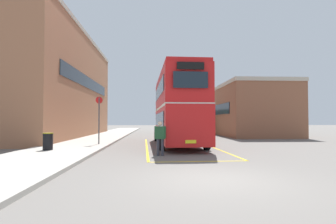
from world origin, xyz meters
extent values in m
plane|color=#66605B|center=(0.00, 14.40, 0.00)|extent=(135.60, 135.60, 0.00)
cube|color=#A39E93|center=(-6.50, 16.80, 0.07)|extent=(4.00, 57.60, 0.14)
cube|color=#9E6647|center=(-10.89, 19.17, 4.82)|extent=(5.59, 21.54, 9.64)
cube|color=#232D38|center=(-8.07, 19.17, 5.30)|extent=(0.06, 16.37, 1.10)
cube|color=#A89E8E|center=(-10.89, 19.17, 9.82)|extent=(5.71, 21.66, 0.36)
cube|color=brown|center=(8.76, 23.85, 2.57)|extent=(6.51, 16.46, 5.15)
cube|color=#232D38|center=(5.47, 23.85, 2.83)|extent=(0.06, 12.51, 1.10)
cube|color=#BCB29E|center=(8.76, 23.85, 5.33)|extent=(6.63, 16.58, 0.36)
cylinder|color=black|center=(-1.50, 13.77, 0.50)|extent=(0.32, 1.01, 1.00)
cylinder|color=black|center=(1.00, 13.86, 0.50)|extent=(0.32, 1.01, 1.00)
cylinder|color=black|center=(-1.25, 7.23, 0.50)|extent=(0.32, 1.01, 1.00)
cylinder|color=black|center=(1.25, 7.33, 0.50)|extent=(0.32, 1.01, 1.00)
cube|color=red|center=(-0.12, 10.55, 1.40)|extent=(2.81, 10.63, 2.10)
cube|color=red|center=(-0.12, 10.55, 3.50)|extent=(2.81, 10.42, 2.10)
cube|color=red|center=(-0.12, 10.55, 4.65)|extent=(2.71, 10.31, 0.20)
cube|color=silver|center=(-0.12, 10.55, 2.45)|extent=(2.84, 10.53, 0.14)
cube|color=#19232D|center=(-1.35, 10.50, 1.70)|extent=(0.35, 8.64, 0.84)
cube|color=#19232D|center=(-1.35, 10.50, 3.60)|extent=(0.35, 8.64, 0.84)
cube|color=#19232D|center=(1.11, 10.59, 1.70)|extent=(0.35, 8.64, 0.84)
cube|color=#19232D|center=(1.11, 10.59, 3.60)|extent=(0.35, 8.64, 0.84)
cube|color=#19232D|center=(0.07, 5.26, 3.60)|extent=(1.69, 0.10, 0.80)
cube|color=black|center=(0.07, 5.26, 4.28)|extent=(1.33, 0.09, 0.36)
cube|color=#19232D|center=(-0.32, 15.84, 1.80)|extent=(1.94, 0.11, 1.00)
cube|color=yellow|center=(0.07, 5.26, 0.63)|extent=(0.52, 0.05, 0.16)
cylinder|color=black|center=(2.01, 30.84, 0.46)|extent=(0.28, 0.93, 0.92)
cylinder|color=black|center=(4.45, 30.78, 0.46)|extent=(0.28, 0.93, 0.92)
cylinder|color=black|center=(1.90, 25.88, 0.46)|extent=(0.28, 0.93, 0.92)
cylinder|color=black|center=(4.33, 25.82, 0.46)|extent=(0.28, 0.93, 0.92)
cube|color=#1E512D|center=(3.17, 28.33, 1.60)|extent=(2.54, 8.32, 2.60)
cube|color=silver|center=(3.17, 28.33, 2.96)|extent=(2.40, 7.99, 0.12)
cube|color=#19232D|center=(1.98, 28.36, 1.95)|extent=(0.18, 6.61, 0.96)
cube|color=#19232D|center=(4.37, 28.30, 1.95)|extent=(0.18, 6.61, 0.96)
cube|color=#19232D|center=(3.27, 32.48, 1.90)|extent=(1.88, 0.08, 1.10)
cylinder|color=#2D2D38|center=(-1.29, 5.04, 0.39)|extent=(0.14, 0.14, 0.78)
cylinder|color=#2D2D38|center=(-1.49, 5.08, 0.39)|extent=(0.14, 0.14, 0.78)
cube|color=#1E4728|center=(-1.39, 5.06, 1.07)|extent=(0.49, 0.31, 0.59)
cylinder|color=#1E4728|center=(-1.17, 5.01, 1.10)|extent=(0.09, 0.09, 0.56)
cylinder|color=#1E4728|center=(-1.61, 5.11, 1.10)|extent=(0.09, 0.09, 0.56)
sphere|color=beige|center=(-1.40, 5.04, 1.50)|extent=(0.21, 0.21, 0.21)
cylinder|color=black|center=(-7.07, 6.48, 0.56)|extent=(0.49, 0.49, 0.84)
cylinder|color=olive|center=(-7.07, 6.48, 1.00)|extent=(0.52, 0.52, 0.04)
cylinder|color=#4C4C51|center=(-5.19, 9.84, 1.63)|extent=(0.08, 0.08, 2.98)
cylinder|color=red|center=(-5.19, 9.84, 2.94)|extent=(0.43, 0.14, 0.44)
cube|color=gold|center=(-2.13, 9.42, 0.00)|extent=(0.59, 12.54, 0.01)
cube|color=gold|center=(1.88, 9.57, 0.00)|extent=(0.59, 12.54, 0.01)
cube|color=gold|center=(0.11, 3.23, 0.00)|extent=(4.14, 0.28, 0.01)
camera|label=1|loc=(-1.68, -7.49, 1.66)|focal=28.71mm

